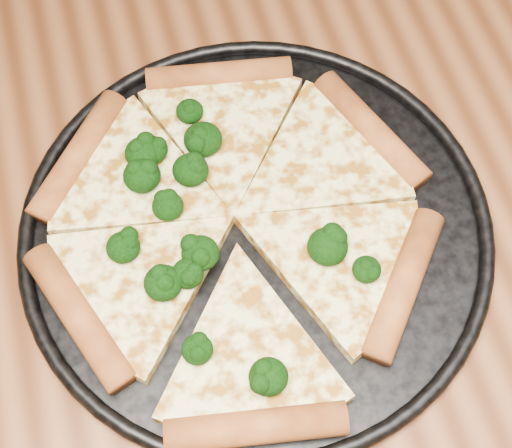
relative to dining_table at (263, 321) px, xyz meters
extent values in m
cube|color=brown|center=(0.00, 0.00, 0.07)|extent=(1.20, 0.90, 0.04)
cylinder|color=black|center=(0.01, 0.05, 0.09)|extent=(0.39, 0.39, 0.01)
torus|color=black|center=(0.01, 0.05, 0.10)|extent=(0.40, 0.40, 0.01)
cylinder|color=#B5622D|center=(0.13, 0.11, 0.11)|extent=(0.07, 0.14, 0.03)
cylinder|color=#B5622D|center=(0.02, 0.21, 0.11)|extent=(0.14, 0.05, 0.03)
cylinder|color=#B5622D|center=(-0.13, 0.15, 0.11)|extent=(0.11, 0.12, 0.03)
cylinder|color=#B5622D|center=(-0.15, 0.01, 0.11)|extent=(0.07, 0.14, 0.03)
cylinder|color=#B5622D|center=(-0.04, -0.12, 0.11)|extent=(0.14, 0.05, 0.03)
cylinder|color=#B5622D|center=(0.11, -0.04, 0.11)|extent=(0.11, 0.12, 0.03)
ellipsoid|color=black|center=(-0.06, 0.08, 0.12)|extent=(0.03, 0.03, 0.02)
ellipsoid|color=black|center=(0.08, -0.02, 0.12)|extent=(0.02, 0.02, 0.02)
ellipsoid|color=black|center=(-0.08, 0.01, 0.12)|extent=(0.03, 0.03, 0.02)
ellipsoid|color=black|center=(-0.06, 0.14, 0.12)|extent=(0.03, 0.03, 0.02)
ellipsoid|color=black|center=(-0.02, 0.13, 0.12)|extent=(0.03, 0.03, 0.03)
ellipsoid|color=black|center=(-0.06, 0.14, 0.12)|extent=(0.03, 0.03, 0.02)
ellipsoid|color=black|center=(-0.07, -0.05, 0.12)|extent=(0.02, 0.02, 0.02)
ellipsoid|color=black|center=(-0.08, 0.11, 0.12)|extent=(0.03, 0.03, 0.02)
ellipsoid|color=black|center=(-0.02, 0.17, 0.12)|extent=(0.02, 0.02, 0.02)
ellipsoid|color=black|center=(-0.05, 0.03, 0.12)|extent=(0.03, 0.03, 0.02)
ellipsoid|color=black|center=(-0.10, 0.05, 0.12)|extent=(0.03, 0.03, 0.02)
ellipsoid|color=black|center=(-0.03, 0.11, 0.12)|extent=(0.03, 0.03, 0.02)
ellipsoid|color=black|center=(-0.06, 0.01, 0.12)|extent=(0.03, 0.03, 0.02)
ellipsoid|color=black|center=(-0.07, 0.13, 0.12)|extent=(0.03, 0.03, 0.02)
ellipsoid|color=black|center=(0.06, 0.01, 0.12)|extent=(0.03, 0.03, 0.03)
ellipsoid|color=black|center=(-0.02, -0.09, 0.12)|extent=(0.03, 0.03, 0.02)
camera|label=1|loc=(-0.07, -0.23, 0.68)|focal=53.30mm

